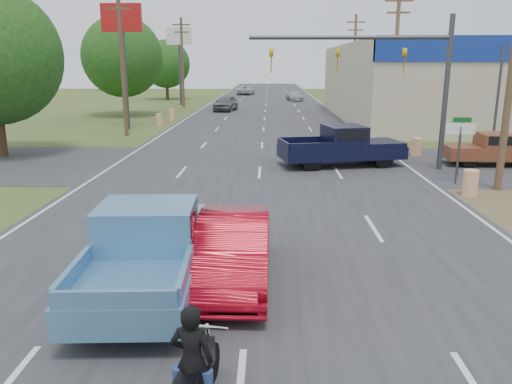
{
  "coord_description": "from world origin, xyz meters",
  "views": [
    {
      "loc": [
        0.42,
        -6.43,
        4.8
      ],
      "look_at": [
        0.06,
        7.31,
        1.3
      ],
      "focal_mm": 35.0,
      "sensor_mm": 36.0,
      "label": 1
    }
  ],
  "objects_px": {
    "red_convertible": "(233,250)",
    "distant_car_grey": "(226,103)",
    "blue_pickup": "(148,246)",
    "navy_pickup": "(344,146)",
    "rider": "(192,367)",
    "brown_pickup": "(492,149)",
    "distant_car_silver": "(295,96)",
    "distant_car_white": "(246,90)"
  },
  "relations": [
    {
      "from": "red_convertible",
      "to": "distant_car_grey",
      "type": "distance_m",
      "value": 43.84
    },
    {
      "from": "blue_pickup",
      "to": "navy_pickup",
      "type": "xyz_separation_m",
      "value": [
        6.3,
        13.99,
        0.03
      ]
    },
    {
      "from": "rider",
      "to": "blue_pickup",
      "type": "distance_m",
      "value": 4.59
    },
    {
      "from": "blue_pickup",
      "to": "brown_pickup",
      "type": "height_order",
      "value": "blue_pickup"
    },
    {
      "from": "rider",
      "to": "blue_pickup",
      "type": "bearing_deg",
      "value": -59.86
    },
    {
      "from": "rider",
      "to": "distant_car_grey",
      "type": "bearing_deg",
      "value": -76.05
    },
    {
      "from": "rider",
      "to": "navy_pickup",
      "type": "distance_m",
      "value": 18.88
    },
    {
      "from": "distant_car_grey",
      "to": "red_convertible",
      "type": "bearing_deg",
      "value": -75.82
    },
    {
      "from": "distant_car_silver",
      "to": "navy_pickup",
      "type": "bearing_deg",
      "value": -97.4
    },
    {
      "from": "navy_pickup",
      "to": "distant_car_silver",
      "type": "xyz_separation_m",
      "value": [
        -0.13,
        46.33,
        -0.33
      ]
    },
    {
      "from": "red_convertible",
      "to": "brown_pickup",
      "type": "xyz_separation_m",
      "value": [
        11.77,
        13.98,
        0.04
      ]
    },
    {
      "from": "navy_pickup",
      "to": "distant_car_silver",
      "type": "distance_m",
      "value": 46.33
    },
    {
      "from": "red_convertible",
      "to": "blue_pickup",
      "type": "distance_m",
      "value": 1.87
    },
    {
      "from": "rider",
      "to": "distant_car_white",
      "type": "height_order",
      "value": "rider"
    },
    {
      "from": "rider",
      "to": "distant_car_white",
      "type": "xyz_separation_m",
      "value": [
        -2.87,
        78.82,
        -0.1
      ]
    },
    {
      "from": "brown_pickup",
      "to": "distant_car_white",
      "type": "distance_m",
      "value": 62.05
    },
    {
      "from": "brown_pickup",
      "to": "distant_car_grey",
      "type": "distance_m",
      "value": 33.57
    },
    {
      "from": "blue_pickup",
      "to": "distant_car_silver",
      "type": "distance_m",
      "value": 60.63
    },
    {
      "from": "red_convertible",
      "to": "distant_car_grey",
      "type": "xyz_separation_m",
      "value": [
        -3.89,
        43.67,
        0.07
      ]
    },
    {
      "from": "brown_pickup",
      "to": "blue_pickup",
      "type": "bearing_deg",
      "value": 138.76
    },
    {
      "from": "blue_pickup",
      "to": "distant_car_silver",
      "type": "xyz_separation_m",
      "value": [
        6.18,
        60.32,
        -0.29
      ]
    },
    {
      "from": "rider",
      "to": "brown_pickup",
      "type": "xyz_separation_m",
      "value": [
        12.0,
        18.57,
        -0.02
      ]
    },
    {
      "from": "brown_pickup",
      "to": "distant_car_grey",
      "type": "height_order",
      "value": "distant_car_grey"
    },
    {
      "from": "navy_pickup",
      "to": "distant_car_silver",
      "type": "height_order",
      "value": "navy_pickup"
    },
    {
      "from": "distant_car_grey",
      "to": "distant_car_white",
      "type": "relative_size",
      "value": 0.94
    },
    {
      "from": "rider",
      "to": "blue_pickup",
      "type": "xyz_separation_m",
      "value": [
        -1.61,
        4.29,
        0.14
      ]
    },
    {
      "from": "navy_pickup",
      "to": "distant_car_grey",
      "type": "xyz_separation_m",
      "value": [
        -8.35,
        29.98,
        -0.17
      ]
    },
    {
      "from": "rider",
      "to": "distant_car_silver",
      "type": "xyz_separation_m",
      "value": [
        4.57,
        64.61,
        -0.15
      ]
    },
    {
      "from": "red_convertible",
      "to": "distant_car_grey",
      "type": "bearing_deg",
      "value": 95.28
    },
    {
      "from": "rider",
      "to": "navy_pickup",
      "type": "relative_size",
      "value": 0.26
    },
    {
      "from": "distant_car_silver",
      "to": "distant_car_white",
      "type": "xyz_separation_m",
      "value": [
        -7.44,
        14.2,
        0.05
      ]
    },
    {
      "from": "red_convertible",
      "to": "navy_pickup",
      "type": "relative_size",
      "value": 0.73
    },
    {
      "from": "blue_pickup",
      "to": "rider",
      "type": "bearing_deg",
      "value": -72.36
    },
    {
      "from": "brown_pickup",
      "to": "navy_pickup",
      "type": "bearing_deg",
      "value": 94.67
    },
    {
      "from": "red_convertible",
      "to": "blue_pickup",
      "type": "xyz_separation_m",
      "value": [
        -1.84,
        -0.3,
        0.2
      ]
    },
    {
      "from": "distant_car_white",
      "to": "brown_pickup",
      "type": "bearing_deg",
      "value": 111.17
    },
    {
      "from": "distant_car_white",
      "to": "blue_pickup",
      "type": "bearing_deg",
      "value": 98.27
    },
    {
      "from": "brown_pickup",
      "to": "distant_car_silver",
      "type": "bearing_deg",
      "value": 11.55
    },
    {
      "from": "red_convertible",
      "to": "blue_pickup",
      "type": "height_order",
      "value": "blue_pickup"
    },
    {
      "from": "brown_pickup",
      "to": "distant_car_grey",
      "type": "relative_size",
      "value": 1.0
    },
    {
      "from": "red_convertible",
      "to": "brown_pickup",
      "type": "relative_size",
      "value": 0.95
    },
    {
      "from": "distant_car_grey",
      "to": "distant_car_silver",
      "type": "height_order",
      "value": "distant_car_grey"
    }
  ]
}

